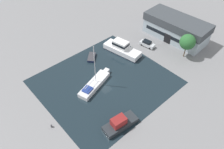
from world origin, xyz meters
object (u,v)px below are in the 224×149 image
quay_tree_near_building (188,42)px  parked_car (147,44)px  motor_cruiser (122,49)px  small_dinghy (92,57)px  cabin_boat (120,123)px  sailboat_moored (95,84)px  warehouse_building (176,28)px

quay_tree_near_building → parked_car: quay_tree_near_building is taller
motor_cruiser → small_dinghy: bearing=144.8°
small_dinghy → cabin_boat: size_ratio=0.54×
parked_car → small_dinghy: parked_car is taller
quay_tree_near_building → sailboat_moored: (-7.52, -24.80, -4.07)m
warehouse_building → small_dinghy: (-8.85, -24.54, -2.90)m
warehouse_building → small_dinghy: 26.24m
parked_car → sailboat_moored: size_ratio=0.41×
cabin_boat → quay_tree_near_building: bearing=105.7°
motor_cruiser → small_dinghy: motor_cruiser is taller
sailboat_moored → cabin_boat: sailboat_moored is taller
quay_tree_near_building → motor_cruiser: (-12.50, -11.31, -3.44)m
quay_tree_near_building → small_dinghy: size_ratio=1.68×
sailboat_moored → cabin_boat: size_ratio=1.49×
warehouse_building → cabin_boat: 35.51m
parked_car → motor_cruiser: (-2.76, -7.40, 0.41)m
sailboat_moored → motor_cruiser: (-4.98, 13.49, 0.63)m
motor_cruiser → sailboat_moored: bearing=-170.4°
quay_tree_near_building → small_dinghy: 25.30m
cabin_boat → warehouse_building: bearing=115.8°
warehouse_building → quay_tree_near_building: bearing=-40.4°
parked_car → cabin_boat: bearing=21.5°
cabin_boat → motor_cruiser: bearing=142.1°
warehouse_building → cabin_boat: size_ratio=2.56×
sailboat_moored → motor_cruiser: size_ratio=0.99×
warehouse_building → sailboat_moored: bearing=-93.8°
small_dinghy → cabin_boat: bearing=114.0°
sailboat_moored → small_dinghy: sailboat_moored is taller
quay_tree_near_building → small_dinghy: quay_tree_near_building is taller
sailboat_moored → cabin_boat: (11.93, -3.21, 0.29)m
parked_car → small_dinghy: size_ratio=1.14×
parked_car → warehouse_building: bearing=155.9°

